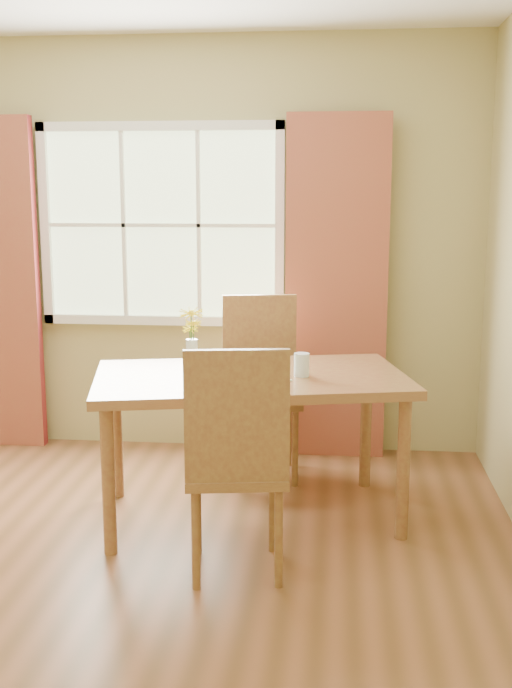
{
  "coord_description": "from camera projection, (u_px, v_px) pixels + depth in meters",
  "views": [
    {
      "loc": [
        1.15,
        -3.37,
        1.73
      ],
      "look_at": [
        0.75,
        0.64,
        0.95
      ],
      "focal_mm": 42.0,
      "sensor_mm": 36.0,
      "label": 1
    }
  ],
  "objects": [
    {
      "name": "chair_far",
      "position": [
        260.0,
        377.0,
        4.92
      ],
      "size": [
        0.52,
        0.52,
        1.1
      ],
      "rotation": [
        0.0,
        0.0,
        0.17
      ],
      "color": "olive",
      "rests_on": "room"
    },
    {
      "name": "curtain_right",
      "position": [
        336.0,
        290.0,
        5.15
      ],
      "size": [
        0.65,
        0.08,
        2.2
      ],
      "primitive_type": "cube",
      "color": "maroon",
      "rests_on": "room"
    },
    {
      "name": "chair_near",
      "position": [
        236.0,
        454.0,
        3.53
      ],
      "size": [
        0.51,
        0.51,
        1.08
      ],
      "rotation": [
        0.0,
        0.0,
        0.15
      ],
      "color": "olive",
      "rests_on": "room"
    },
    {
      "name": "plate",
      "position": [
        240.0,
        379.0,
        4.04
      ],
      "size": [
        0.32,
        0.32,
        0.01
      ],
      "primitive_type": "cube",
      "rotation": [
        0.0,
        0.0,
        0.45
      ],
      "color": "#75BB2E",
      "rests_on": "placemat"
    },
    {
      "name": "croissant_sandwich",
      "position": [
        244.0,
        363.0,
        4.07
      ],
      "size": [
        0.22,
        0.19,
        0.14
      ],
      "rotation": [
        0.0,
        0.0,
        0.42
      ],
      "color": "#F9B755",
      "rests_on": "plate"
    },
    {
      "name": "flower_vase",
      "position": [
        192.0,
        332.0,
        4.3
      ],
      "size": [
        0.13,
        0.13,
        0.33
      ],
      "color": "silver",
      "rests_on": "dining_table"
    },
    {
      "name": "water_glass",
      "position": [
        302.0,
        365.0,
        4.14
      ],
      "size": [
        0.08,
        0.08,
        0.12
      ],
      "color": "silver",
      "rests_on": "dining_table"
    },
    {
      "name": "dining_table",
      "position": [
        250.0,
        389.0,
        4.2
      ],
      "size": [
        1.76,
        1.23,
        0.78
      ],
      "rotation": [
        0.0,
        0.0,
        0.22
      ],
      "color": "olive",
      "rests_on": "room"
    },
    {
      "name": "window",
      "position": [
        162.0,
        225.0,
        5.27
      ],
      "size": [
        1.62,
        0.06,
        1.32
      ],
      "color": "beige",
      "rests_on": "room"
    },
    {
      "name": "room",
      "position": [
        69.0,
        279.0,
        3.47
      ],
      "size": [
        4.24,
        3.84,
        2.74
      ],
      "color": "brown",
      "rests_on": "ground"
    },
    {
      "name": "placemat",
      "position": [
        237.0,
        379.0,
        4.07
      ],
      "size": [
        0.56,
        0.53,
        0.01
      ],
      "primitive_type": "cube",
      "rotation": [
        0.0,
        0.0,
        0.63
      ],
      "color": "silver",
      "rests_on": "dining_table"
    }
  ]
}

